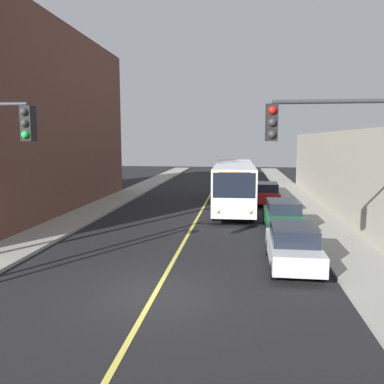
{
  "coord_description": "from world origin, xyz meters",
  "views": [
    {
      "loc": [
        2.63,
        -11.68,
        4.83
      ],
      "look_at": [
        0.0,
        9.6,
        2.0
      ],
      "focal_mm": 36.91,
      "sensor_mm": 36.0,
      "label": 1
    }
  ],
  "objects_px": {
    "parked_car_silver": "(293,245)",
    "parked_car_red": "(266,193)",
    "city_bus": "(234,183)",
    "traffic_signal_right_corner": "(345,160)",
    "parked_car_green": "(283,215)"
  },
  "relations": [
    {
      "from": "city_bus",
      "to": "traffic_signal_right_corner",
      "type": "bearing_deg",
      "value": -79.05
    },
    {
      "from": "parked_car_green",
      "to": "traffic_signal_right_corner",
      "type": "relative_size",
      "value": 0.74
    },
    {
      "from": "parked_car_red",
      "to": "traffic_signal_right_corner",
      "type": "height_order",
      "value": "traffic_signal_right_corner"
    },
    {
      "from": "parked_car_silver",
      "to": "traffic_signal_right_corner",
      "type": "relative_size",
      "value": 0.74
    },
    {
      "from": "traffic_signal_right_corner",
      "to": "parked_car_red",
      "type": "bearing_deg",
      "value": 92.43
    },
    {
      "from": "parked_car_green",
      "to": "city_bus",
      "type": "bearing_deg",
      "value": 112.88
    },
    {
      "from": "parked_car_red",
      "to": "traffic_signal_right_corner",
      "type": "relative_size",
      "value": 0.74
    },
    {
      "from": "city_bus",
      "to": "parked_car_silver",
      "type": "bearing_deg",
      "value": -79.06
    },
    {
      "from": "parked_car_silver",
      "to": "parked_car_red",
      "type": "relative_size",
      "value": 1.0
    },
    {
      "from": "city_bus",
      "to": "traffic_signal_right_corner",
      "type": "relative_size",
      "value": 2.03
    },
    {
      "from": "parked_car_green",
      "to": "parked_car_red",
      "type": "distance_m",
      "value": 8.86
    },
    {
      "from": "city_bus",
      "to": "parked_car_silver",
      "type": "relative_size",
      "value": 2.76
    },
    {
      "from": "parked_car_silver",
      "to": "traffic_signal_right_corner",
      "type": "xyz_separation_m",
      "value": [
        0.76,
        -3.92,
        3.46
      ]
    },
    {
      "from": "parked_car_red",
      "to": "parked_car_silver",
      "type": "bearing_deg",
      "value": -89.83
    },
    {
      "from": "parked_car_silver",
      "to": "traffic_signal_right_corner",
      "type": "bearing_deg",
      "value": -79.02
    }
  ]
}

